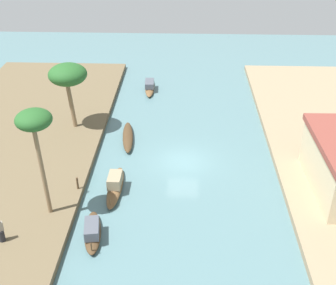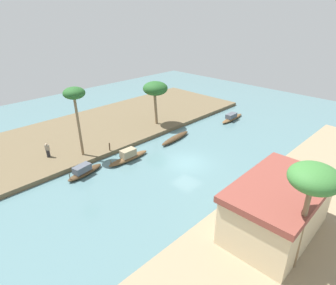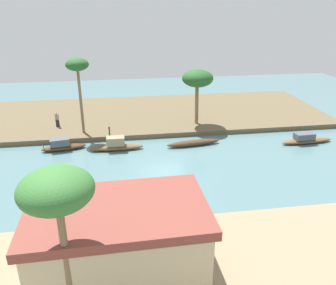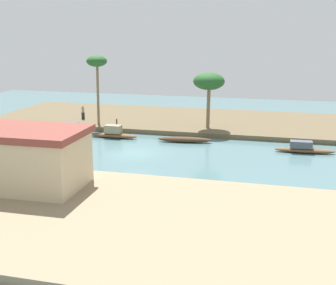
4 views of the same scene
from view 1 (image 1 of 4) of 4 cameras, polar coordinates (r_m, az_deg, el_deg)
river_water at (r=34.66m, az=2.00°, el=-2.50°), size 68.85×68.85×0.00m
riverbank_left at (r=37.26m, az=-20.22°, el=-1.59°), size 40.68×14.22×0.48m
sampan_with_tall_canopy at (r=47.09m, az=-2.37°, el=7.28°), size 5.16×1.20×1.02m
sampan_foreground at (r=37.65m, az=-5.19°, el=0.73°), size 5.24×1.46×0.53m
sampan_open_hull at (r=31.55m, az=-6.80°, el=-5.43°), size 4.96×1.03×1.26m
sampan_midstream at (r=28.00m, az=-9.70°, el=-11.15°), size 4.05×1.63×1.11m
person_on_near_bank at (r=28.22m, az=-20.71°, el=-10.71°), size 0.50×0.50×1.58m
mooring_post at (r=31.30m, az=-11.56°, el=-5.15°), size 0.14×0.14×0.91m
palm_tree_left_near at (r=37.69m, az=-12.76°, el=8.43°), size 3.19×3.19×5.68m
palm_tree_left_far at (r=26.54m, az=-16.81°, el=2.31°), size 2.14×2.14×7.26m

